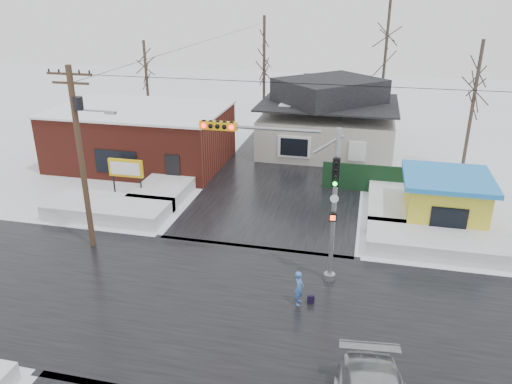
% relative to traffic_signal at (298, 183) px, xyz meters
% --- Properties ---
extents(ground, '(120.00, 120.00, 0.00)m').
position_rel_traffic_signal_xyz_m(ground, '(-2.43, -2.97, -4.54)').
color(ground, white).
rests_on(ground, ground).
extents(road_ns, '(10.00, 120.00, 0.02)m').
position_rel_traffic_signal_xyz_m(road_ns, '(-2.43, -2.97, -4.53)').
color(road_ns, black).
rests_on(road_ns, ground).
extents(road_ew, '(120.00, 10.00, 0.02)m').
position_rel_traffic_signal_xyz_m(road_ew, '(-2.43, -2.97, -4.53)').
color(road_ew, black).
rests_on(road_ew, ground).
extents(snowbank_nw, '(7.00, 3.00, 0.80)m').
position_rel_traffic_signal_xyz_m(snowbank_nw, '(-11.43, 4.03, -4.14)').
color(snowbank_nw, white).
rests_on(snowbank_nw, ground).
extents(snowbank_ne, '(7.00, 3.00, 0.80)m').
position_rel_traffic_signal_xyz_m(snowbank_ne, '(6.57, 4.03, -4.14)').
color(snowbank_ne, white).
rests_on(snowbank_ne, ground).
extents(snowbank_nside_w, '(3.00, 8.00, 0.80)m').
position_rel_traffic_signal_xyz_m(snowbank_nside_w, '(-9.43, 9.03, -4.14)').
color(snowbank_nside_w, white).
rests_on(snowbank_nside_w, ground).
extents(snowbank_nside_e, '(3.00, 8.00, 0.80)m').
position_rel_traffic_signal_xyz_m(snowbank_nside_e, '(4.57, 9.03, -4.14)').
color(snowbank_nside_e, white).
rests_on(snowbank_nside_e, ground).
extents(traffic_signal, '(6.05, 0.68, 7.00)m').
position_rel_traffic_signal_xyz_m(traffic_signal, '(0.00, 0.00, 0.00)').
color(traffic_signal, gray).
rests_on(traffic_signal, ground).
extents(utility_pole, '(3.15, 0.44, 9.00)m').
position_rel_traffic_signal_xyz_m(utility_pole, '(-10.36, 0.53, 0.57)').
color(utility_pole, '#382619').
rests_on(utility_pole, ground).
extents(brick_building, '(12.20, 8.20, 4.12)m').
position_rel_traffic_signal_xyz_m(brick_building, '(-13.43, 13.03, -2.46)').
color(brick_building, maroon).
rests_on(brick_building, ground).
extents(marquee_sign, '(2.20, 0.21, 2.55)m').
position_rel_traffic_signal_xyz_m(marquee_sign, '(-11.43, 6.53, -2.62)').
color(marquee_sign, black).
rests_on(marquee_sign, ground).
extents(house, '(10.40, 8.40, 5.76)m').
position_rel_traffic_signal_xyz_m(house, '(-0.43, 19.03, -1.92)').
color(house, '#B5B1A3').
rests_on(house, ground).
extents(kiosk, '(4.60, 4.60, 2.88)m').
position_rel_traffic_signal_xyz_m(kiosk, '(7.07, 7.03, -3.08)').
color(kiosk, gold).
rests_on(kiosk, ground).
extents(fence, '(8.00, 0.12, 1.80)m').
position_rel_traffic_signal_xyz_m(fence, '(4.07, 11.03, -3.64)').
color(fence, black).
rests_on(fence, ground).
extents(tree_far_left, '(3.00, 3.00, 10.00)m').
position_rel_traffic_signal_xyz_m(tree_far_left, '(-6.43, 23.03, 3.41)').
color(tree_far_left, '#332821').
rests_on(tree_far_left, ground).
extents(tree_far_mid, '(3.00, 3.00, 12.00)m').
position_rel_traffic_signal_xyz_m(tree_far_mid, '(3.57, 25.03, 5.00)').
color(tree_far_mid, '#332821').
rests_on(tree_far_mid, ground).
extents(tree_far_right, '(3.00, 3.00, 9.00)m').
position_rel_traffic_signal_xyz_m(tree_far_right, '(9.57, 17.03, 2.62)').
color(tree_far_right, '#332821').
rests_on(tree_far_right, ground).
extents(tree_far_west, '(3.00, 3.00, 8.00)m').
position_rel_traffic_signal_xyz_m(tree_far_west, '(-16.43, 21.03, 1.82)').
color(tree_far_west, '#332821').
rests_on(tree_far_west, ground).
extents(pedestrian, '(0.39, 0.57, 1.51)m').
position_rel_traffic_signal_xyz_m(pedestrian, '(0.49, -2.13, -3.78)').
color(pedestrian, '#406AB3').
rests_on(pedestrian, ground).
extents(shopping_bag, '(0.30, 0.20, 0.35)m').
position_rel_traffic_signal_xyz_m(shopping_bag, '(0.99, -1.98, -4.36)').
color(shopping_bag, black).
rests_on(shopping_bag, ground).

